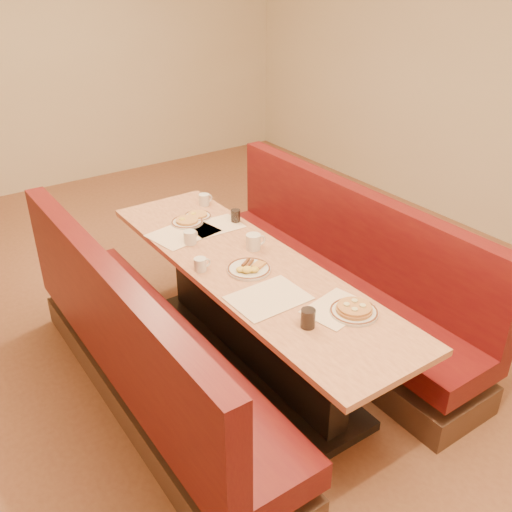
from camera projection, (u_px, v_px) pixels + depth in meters
ground at (250, 362)px, 3.85m from camera, size 8.00×8.00×0.00m
room_envelope at (248, 65)px, 2.92m from camera, size 6.04×8.04×2.82m
diner_table at (249, 316)px, 3.67m from camera, size 0.70×2.50×0.75m
booth_left at (145, 359)px, 3.31m from camera, size 0.55×2.50×1.05m
booth_right at (335, 284)px, 4.04m from camera, size 0.55×2.50×1.05m
placemat_near_left at (268, 298)px, 3.16m from camera, size 0.42×0.32×0.00m
placemat_near_right at (337, 308)px, 3.07m from camera, size 0.39×0.32×0.00m
placemat_far_left at (183, 233)px, 3.87m from camera, size 0.48×0.40×0.00m
placemat_far_right at (216, 226)px, 3.97m from camera, size 0.36×0.28×0.00m
pancake_plate at (354, 310)px, 3.02m from camera, size 0.26×0.26×0.06m
eggs_plate at (249, 269)px, 3.42m from camera, size 0.26×0.26×0.05m
extra_plate_mid at (198, 216)px, 4.10m from camera, size 0.20×0.20×0.04m
extra_plate_far at (187, 222)px, 4.01m from camera, size 0.23×0.23×0.05m
coffee_mug_a at (254, 241)px, 3.66m from camera, size 0.13×0.09×0.10m
coffee_mug_b at (201, 264)px, 3.42m from camera, size 0.11×0.08×0.08m
coffee_mug_c at (205, 199)px, 4.29m from camera, size 0.11×0.08×0.09m
coffee_mug_d at (190, 237)px, 3.73m from camera, size 0.11×0.08×0.09m
soda_tumbler_near at (308, 318)px, 2.90m from camera, size 0.08×0.08×0.10m
soda_tumbler_mid at (236, 216)px, 4.02m from camera, size 0.07×0.07×0.09m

